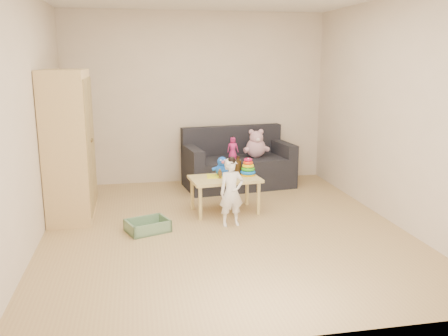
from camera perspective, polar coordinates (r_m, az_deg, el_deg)
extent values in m
plane|color=tan|center=(5.48, -0.03, -7.24)|extent=(4.50, 4.50, 0.00)
plane|color=beige|center=(7.39, -3.30, 8.35)|extent=(4.00, 0.00, 4.00)
plane|color=beige|center=(3.02, 7.91, 1.51)|extent=(4.00, 0.00, 4.00)
plane|color=beige|center=(5.19, -22.38, 5.45)|extent=(0.00, 4.50, 4.50)
plane|color=beige|center=(5.88, 19.63, 6.44)|extent=(0.00, 4.50, 4.50)
cube|color=#EEC383|center=(5.98, -18.17, 2.64)|extent=(0.49, 0.99, 1.78)
cube|color=black|center=(7.16, 1.77, -0.50)|extent=(1.68, 1.00, 0.45)
cube|color=#DCC378|center=(5.97, 0.10, -3.24)|extent=(0.90, 0.62, 0.45)
imported|color=white|center=(5.45, 0.91, -3.06)|extent=(0.31, 0.22, 0.77)
imported|color=#DF297D|center=(6.98, 1.06, 2.38)|extent=(0.17, 0.12, 0.32)
cylinder|color=#D9A20B|center=(6.03, 2.90, -0.79)|extent=(0.18, 0.18, 0.02)
cylinder|color=silver|center=(6.01, 2.91, 0.19)|extent=(0.02, 0.02, 0.21)
torus|color=blue|center=(6.03, 2.90, -0.50)|extent=(0.20, 0.20, 0.04)
torus|color=green|center=(6.02, 2.91, -0.10)|extent=(0.17, 0.17, 0.04)
torus|color=yellow|center=(6.01, 2.91, 0.28)|extent=(0.15, 0.15, 0.04)
torus|color=#FF3F0D|center=(6.00, 2.92, 0.65)|extent=(0.13, 0.13, 0.04)
torus|color=#CC0C44|center=(5.99, 2.92, 1.00)|extent=(0.11, 0.11, 0.04)
cylinder|color=black|center=(6.07, 1.71, 0.10)|extent=(0.08, 0.08, 0.18)
cylinder|color=black|center=(6.05, 1.72, 1.09)|extent=(0.04, 0.04, 0.05)
cylinder|color=black|center=(6.04, 1.72, 1.38)|extent=(0.05, 0.05, 0.02)
cube|color=yellow|center=(5.96, -1.17, -0.99)|extent=(0.21, 0.21, 0.01)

